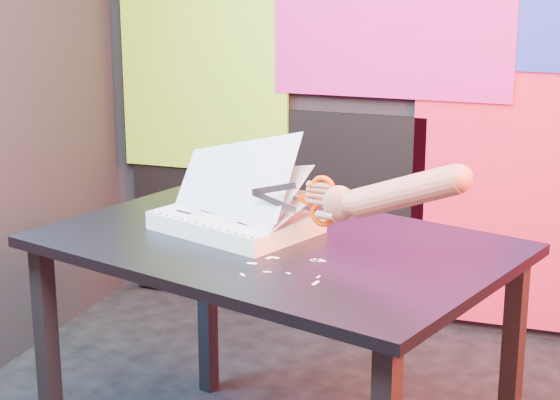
% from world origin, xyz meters
% --- Properties ---
extents(room, '(3.01, 3.01, 2.71)m').
position_xyz_m(room, '(0.00, 0.00, 1.35)').
color(room, black).
rests_on(room, ground).
extents(backdrop, '(2.88, 0.05, 2.08)m').
position_xyz_m(backdrop, '(0.06, 1.46, 0.96)').
color(backdrop, '#F51D41').
rests_on(backdrop, ground).
extents(work_table, '(1.42, 1.15, 0.75)m').
position_xyz_m(work_table, '(-0.27, 0.14, 0.66)').
color(work_table, black).
rests_on(work_table, ground).
extents(printout_stack, '(0.49, 0.43, 0.31)m').
position_xyz_m(printout_stack, '(-0.40, 0.19, 0.78)').
color(printout_stack, beige).
rests_on(printout_stack, work_table).
extents(scissors, '(0.24, 0.04, 0.14)m').
position_xyz_m(scissors, '(-0.13, 0.09, 0.89)').
color(scissors, silver).
rests_on(scissors, printout_stack).
extents(hand_forearm, '(0.42, 0.12, 0.18)m').
position_xyz_m(hand_forearm, '(0.07, 0.06, 0.93)').
color(hand_forearm, '#9F654E').
rests_on(hand_forearm, work_table).
extents(paper_clippings, '(0.21, 0.19, 0.00)m').
position_xyz_m(paper_clippings, '(-0.16, -0.04, 0.75)').
color(paper_clippings, white).
rests_on(paper_clippings, work_table).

